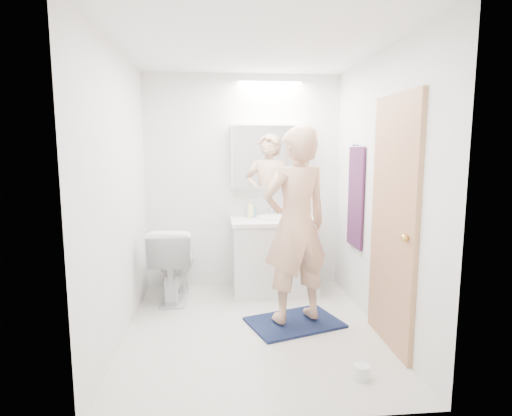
{
  "coord_description": "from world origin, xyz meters",
  "views": [
    {
      "loc": [
        -0.3,
        -3.45,
        1.59
      ],
      "look_at": [
        0.05,
        0.25,
        1.05
      ],
      "focal_mm": 29.11,
      "sensor_mm": 36.0,
      "label": 1
    }
  ],
  "objects": [
    {
      "name": "floor",
      "position": [
        0.0,
        0.0,
        0.0
      ],
      "size": [
        2.5,
        2.5,
        0.0
      ],
      "primitive_type": "plane",
      "color": "silver",
      "rests_on": "ground"
    },
    {
      "name": "ceiling",
      "position": [
        0.0,
        0.0,
        2.4
      ],
      "size": [
        2.5,
        2.5,
        0.0
      ],
      "primitive_type": "plane",
      "rotation": [
        3.14,
        0.0,
        0.0
      ],
      "color": "white",
      "rests_on": "floor"
    },
    {
      "name": "wall_back",
      "position": [
        0.0,
        1.25,
        1.2
      ],
      "size": [
        2.5,
        0.0,
        2.5
      ],
      "primitive_type": "plane",
      "rotation": [
        1.57,
        0.0,
        0.0
      ],
      "color": "white",
      "rests_on": "floor"
    },
    {
      "name": "wall_front",
      "position": [
        0.0,
        -1.25,
        1.2
      ],
      "size": [
        2.5,
        0.0,
        2.5
      ],
      "primitive_type": "plane",
      "rotation": [
        -1.57,
        0.0,
        0.0
      ],
      "color": "white",
      "rests_on": "floor"
    },
    {
      "name": "wall_left",
      "position": [
        -1.1,
        0.0,
        1.2
      ],
      "size": [
        0.0,
        2.5,
        2.5
      ],
      "primitive_type": "plane",
      "rotation": [
        1.57,
        0.0,
        1.57
      ],
      "color": "white",
      "rests_on": "floor"
    },
    {
      "name": "wall_right",
      "position": [
        1.1,
        0.0,
        1.2
      ],
      "size": [
        0.0,
        2.5,
        2.5
      ],
      "primitive_type": "plane",
      "rotation": [
        1.57,
        0.0,
        -1.57
      ],
      "color": "white",
      "rests_on": "floor"
    },
    {
      "name": "vanity_cabinet",
      "position": [
        0.32,
        0.96,
        0.39
      ],
      "size": [
        0.9,
        0.55,
        0.78
      ],
      "primitive_type": "cube",
      "color": "silver",
      "rests_on": "floor"
    },
    {
      "name": "countertop",
      "position": [
        0.32,
        0.96,
        0.8
      ],
      "size": [
        0.95,
        0.58,
        0.04
      ],
      "primitive_type": "cube",
      "color": "silver",
      "rests_on": "vanity_cabinet"
    },
    {
      "name": "sink_basin",
      "position": [
        0.32,
        0.99,
        0.84
      ],
      "size": [
        0.36,
        0.36,
        0.03
      ],
      "primitive_type": "cylinder",
      "color": "white",
      "rests_on": "countertop"
    },
    {
      "name": "faucet",
      "position": [
        0.32,
        1.19,
        0.9
      ],
      "size": [
        0.02,
        0.02,
        0.16
      ],
      "primitive_type": "cylinder",
      "color": "silver",
      "rests_on": "countertop"
    },
    {
      "name": "medicine_cabinet",
      "position": [
        0.3,
        1.18,
        1.5
      ],
      "size": [
        0.88,
        0.14,
        0.7
      ],
      "primitive_type": "cube",
      "color": "white",
      "rests_on": "wall_back"
    },
    {
      "name": "mirror_panel",
      "position": [
        0.3,
        1.1,
        1.5
      ],
      "size": [
        0.84,
        0.01,
        0.66
      ],
      "primitive_type": "cube",
      "color": "silver",
      "rests_on": "medicine_cabinet"
    },
    {
      "name": "toilet",
      "position": [
        -0.77,
        0.85,
        0.39
      ],
      "size": [
        0.46,
        0.78,
        0.78
      ],
      "primitive_type": "imported",
      "rotation": [
        0.0,
        0.0,
        3.11
      ],
      "color": "white",
      "rests_on": "floor"
    },
    {
      "name": "bath_rug",
      "position": [
        0.39,
        0.09,
        0.01
      ],
      "size": [
        0.93,
        0.77,
        0.02
      ],
      "primitive_type": "cube",
      "rotation": [
        0.0,
        0.0,
        0.32
      ],
      "color": "#141F40",
      "rests_on": "floor"
    },
    {
      "name": "person",
      "position": [
        0.39,
        0.09,
        0.91
      ],
      "size": [
        0.73,
        0.59,
        1.73
      ],
      "primitive_type": "imported",
      "rotation": [
        0.0,
        0.0,
        3.46
      ],
      "color": "tan",
      "rests_on": "bath_rug"
    },
    {
      "name": "door",
      "position": [
        1.08,
        -0.35,
        1.0
      ],
      "size": [
        0.04,
        0.8,
        2.0
      ],
      "primitive_type": "cube",
      "color": "tan",
      "rests_on": "wall_right"
    },
    {
      "name": "door_knob",
      "position": [
        1.04,
        -0.65,
        0.95
      ],
      "size": [
        0.06,
        0.06,
        0.06
      ],
      "primitive_type": "sphere",
      "color": "gold",
      "rests_on": "door"
    },
    {
      "name": "towel",
      "position": [
        1.08,
        0.55,
        1.1
      ],
      "size": [
        0.02,
        0.42,
        1.0
      ],
      "primitive_type": "cube",
      "color": "#112336",
      "rests_on": "wall_right"
    },
    {
      "name": "towel_hook",
      "position": [
        1.07,
        0.55,
        1.62
      ],
      "size": [
        0.07,
        0.02,
        0.02
      ],
      "primitive_type": "cylinder",
      "rotation": [
        0.0,
        1.57,
        0.0
      ],
      "color": "silver",
      "rests_on": "wall_right"
    },
    {
      "name": "soap_bottle_a",
      "position": [
        0.07,
        1.11,
        0.92
      ],
      "size": [
        0.1,
        0.1,
        0.2
      ],
      "primitive_type": "imported",
      "rotation": [
        0.0,
        0.0,
        0.29
      ],
      "color": "#F0ED9B",
      "rests_on": "countertop"
    },
    {
      "name": "soap_bottle_b",
      "position": [
        0.09,
        1.15,
        0.9
      ],
      "size": [
        0.08,
        0.08,
        0.17
      ],
      "primitive_type": "imported",
      "rotation": [
        0.0,
        0.0,
        -0.1
      ],
      "color": "#5392B3",
      "rests_on": "countertop"
    },
    {
      "name": "toothbrush_cup",
      "position": [
        0.5,
        1.12,
        0.87
      ],
      "size": [
        0.13,
        0.13,
        0.1
      ],
      "primitive_type": "imported",
      "rotation": [
        0.0,
        0.0,
        0.21
      ],
      "color": "#3C56B5",
      "rests_on": "countertop"
    },
    {
      "name": "toilet_paper_roll",
      "position": [
        0.68,
        -0.85,
        0.05
      ],
      "size": [
        0.11,
        0.11,
        0.1
      ],
      "primitive_type": "cylinder",
      "color": "white",
      "rests_on": "floor"
    }
  ]
}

